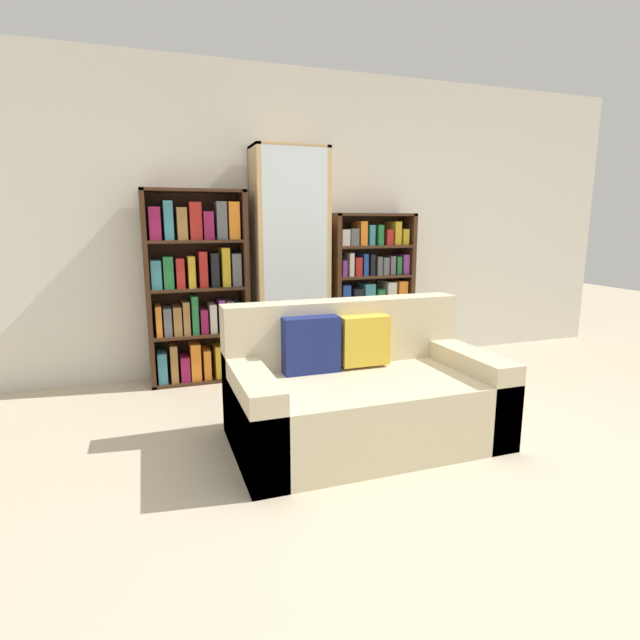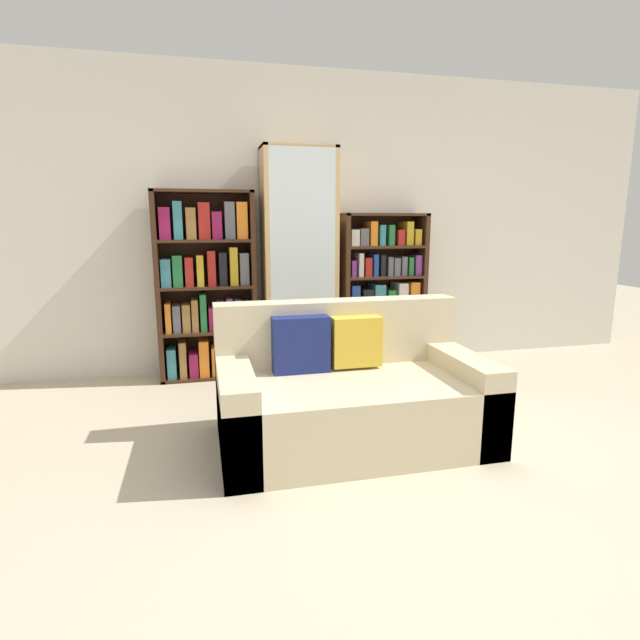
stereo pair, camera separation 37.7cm
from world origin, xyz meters
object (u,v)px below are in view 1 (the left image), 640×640
bookshelf_left (198,291)px  wine_bottle (349,359)px  couch (361,394)px  display_cabinet (290,264)px  bookshelf_right (370,294)px

bookshelf_left → wine_bottle: 1.45m
couch → wine_bottle: (0.43, 1.20, -0.13)m
bookshelf_left → display_cabinet: 0.84m
couch → wine_bottle: 1.28m
bookshelf_left → display_cabinet: size_ratio=0.81×
display_cabinet → bookshelf_left: bearing=178.9°
bookshelf_left → bookshelf_right: (1.61, 0.00, -0.10)m
display_cabinet → wine_bottle: display_cabinet is taller
couch → bookshelf_right: 1.79m
couch → bookshelf_left: size_ratio=1.01×
display_cabinet → wine_bottle: (0.44, -0.34, -0.83)m
couch → display_cabinet: 1.70m
couch → display_cabinet: (-0.01, 1.54, 0.70)m
bookshelf_left → bookshelf_right: bookshelf_left is taller
couch → bookshelf_left: bearing=118.0°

